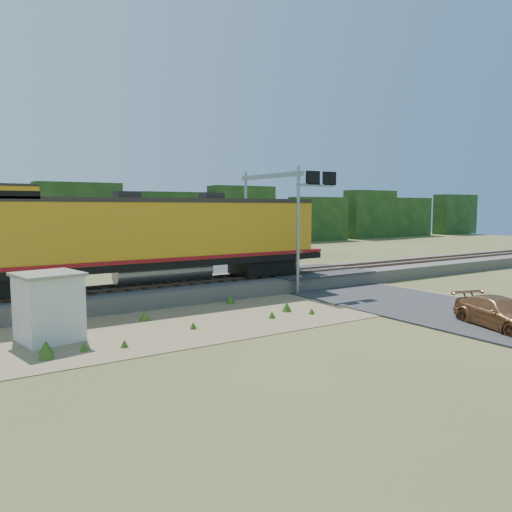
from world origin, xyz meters
TOP-DOWN VIEW (x-y plane):
  - ground at (0.00, 0.00)m, footprint 140.00×140.00m
  - ballast at (0.00, 6.00)m, footprint 70.00×5.00m
  - rails at (0.00, 6.00)m, footprint 70.00×1.54m
  - dirt_shoulder at (-2.00, 0.50)m, footprint 26.00×8.00m
  - road at (7.00, 0.74)m, footprint 7.00×66.00m
  - tree_line_north at (0.00, 38.00)m, footprint 130.00×3.00m
  - weed_clumps at (-3.50, 0.10)m, footprint 15.00×6.20m
  - locomotive at (-3.36, 6.00)m, footprint 19.66×3.00m
  - shed at (-10.04, 0.37)m, footprint 2.56×2.56m
  - signal_gantry at (4.29, 5.33)m, footprint 2.90×6.20m
  - car at (5.94, -7.80)m, footprint 3.06×4.78m

SIDE VIEW (x-z plane):
  - ground at x=0.00m, z-range 0.00..0.00m
  - weed_clumps at x=-3.50m, z-range -0.28..0.28m
  - dirt_shoulder at x=-2.00m, z-range 0.00..0.03m
  - road at x=7.00m, z-range -0.34..0.52m
  - ballast at x=0.00m, z-range 0.00..0.80m
  - car at x=5.94m, z-range 0.00..1.29m
  - rails at x=0.00m, z-range 0.80..0.96m
  - shed at x=-10.04m, z-range 0.02..2.62m
  - tree_line_north at x=0.00m, z-range -0.18..6.32m
  - locomotive at x=-3.36m, z-range 0.93..6.00m
  - signal_gantry at x=4.29m, z-range 1.81..9.11m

